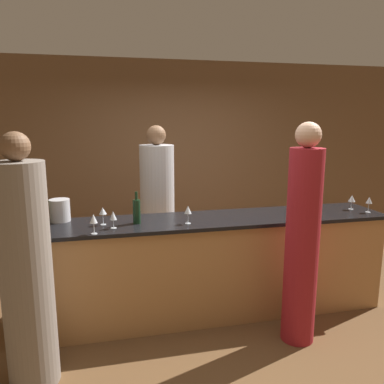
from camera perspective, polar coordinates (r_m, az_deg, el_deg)
The scene contains 16 objects.
ground_plane at distance 4.05m, azimuth 2.73°, elevation -17.83°, with size 14.00×14.00×0.00m, color brown.
back_wall at distance 5.65m, azimuth -2.95°, elevation 5.36°, with size 8.00×0.06×2.80m.
bar_counter at distance 3.83m, azimuth 2.79°, elevation -11.23°, with size 3.58×0.65×1.00m.
bartender at distance 4.42m, azimuth -5.26°, elevation -3.21°, with size 0.40×0.40×1.89m.
guest_0 at distance 3.38m, azimuth 16.44°, elevation -7.18°, with size 0.29×0.29×1.93m.
guest_1 at distance 2.99m, azimuth -23.93°, elevation -11.22°, with size 0.36×0.36×1.87m.
wine_bottle_0 at distance 4.17m, azimuth 18.39°, elevation -1.13°, with size 0.07×0.07×0.29m.
wine_bottle_1 at distance 3.74m, azimuth -22.20°, elevation -2.84°, with size 0.08×0.08×0.29m.
wine_bottle_2 at distance 3.50m, azimuth -8.43°, elevation -2.87°, with size 0.07×0.07×0.30m.
ice_bucket at distance 3.76m, azimuth -19.49°, elevation -2.64°, with size 0.19×0.19×0.21m.
wine_glass_0 at distance 3.38m, azimuth -11.93°, elevation -3.61°, with size 0.06×0.06×0.16m.
wine_glass_1 at distance 4.28m, azimuth 25.37°, elevation -1.22°, with size 0.06×0.06×0.16m.
wine_glass_2 at distance 4.35m, azimuth 23.17°, elevation -0.97°, with size 0.07×0.07×0.16m.
wine_glass_3 at distance 3.50m, azimuth -13.45°, elevation -2.91°, with size 0.07×0.07×0.16m.
wine_glass_4 at distance 3.24m, azimuth -14.78°, elevation -4.04°, with size 0.06×0.06×0.17m.
wine_glass_5 at distance 3.45m, azimuth -0.62°, elevation -2.80°, with size 0.07×0.07×0.17m.
Camera 1 is at (-0.97, -3.41, 1.95)m, focal length 35.00 mm.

